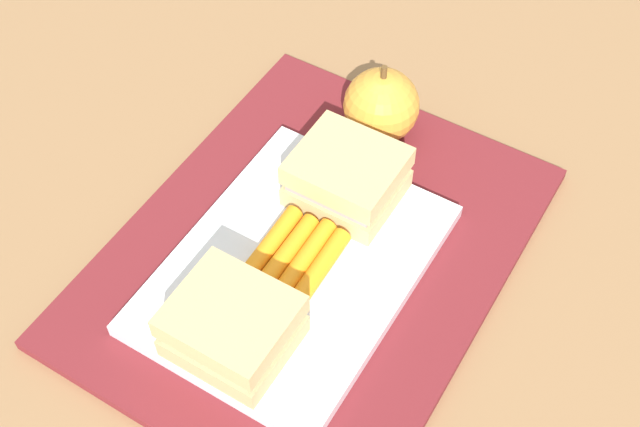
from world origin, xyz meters
The scene contains 7 objects.
ground_plane centered at (0.00, 0.00, 0.00)m, with size 2.40×2.40×0.00m, color olive.
lunchbag_mat centered at (0.00, 0.00, 0.01)m, with size 0.36×0.28×0.01m, color maroon.
food_tray centered at (-0.03, 0.00, 0.02)m, with size 0.23×0.17×0.01m, color white.
sandwich_half_left centered at (-0.10, 0.00, 0.04)m, with size 0.07×0.08×0.04m.
sandwich_half_right centered at (0.05, 0.00, 0.04)m, with size 0.07×0.08×0.04m.
carrot_sticks_bundle centered at (-0.03, 0.00, 0.03)m, with size 0.08×0.06×0.02m.
apple centered at (0.14, 0.02, 0.04)m, with size 0.06×0.06×0.08m.
Camera 1 is at (-0.32, -0.20, 0.55)m, focal length 47.60 mm.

